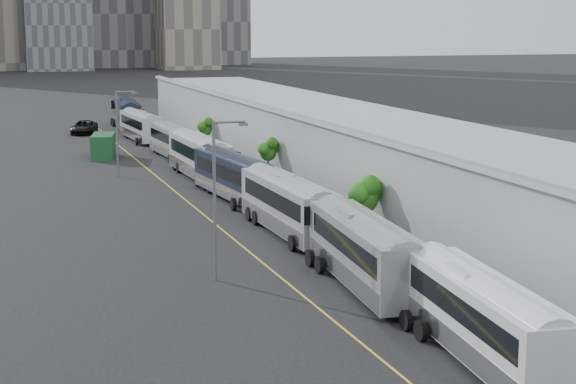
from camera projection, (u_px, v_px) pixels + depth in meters
name	position (u px, v px, depth m)	size (l,w,h in m)	color
sidewalk	(420.00, 250.00, 61.64)	(10.00, 170.00, 0.12)	gray
lane_line	(263.00, 263.00, 58.44)	(0.12, 160.00, 0.02)	gold
depot	(477.00, 194.00, 62.27)	(12.45, 160.40, 7.20)	gray
bus_2	(484.00, 326.00, 41.16)	(3.89, 13.28, 3.83)	silver
bus_3	(365.00, 257.00, 52.96)	(3.91, 13.85, 3.99)	gray
bus_4	(289.00, 210.00, 66.39)	(3.05, 13.79, 4.02)	#999AA3
bus_5	(234.00, 180.00, 79.55)	(3.78, 13.36, 3.85)	black
bus_6	(200.00, 160.00, 90.69)	(3.18, 13.82, 4.02)	#BEBEC0
bus_7	(173.00, 144.00, 104.57)	(3.08, 12.13, 3.51)	gray
bus_8	(141.00, 128.00, 119.33)	(3.31, 12.61, 3.65)	#AEAFB9
bus_9	(127.00, 116.00, 132.86)	(3.86, 14.12, 4.08)	black
tree_2	(364.00, 194.00, 61.80)	(1.97, 1.97, 4.59)	black
tree_3	(268.00, 151.00, 82.45)	(1.45, 1.45, 4.41)	black
tree_4	(205.00, 128.00, 104.50)	(1.42, 1.42, 3.95)	black
street_lamp_near	(218.00, 189.00, 53.73)	(2.04, 0.22, 9.10)	#59595E
street_lamp_far	(119.00, 127.00, 90.75)	(2.04, 0.22, 8.16)	#59595E
shipping_container	(103.00, 146.00, 104.11)	(2.28, 5.64, 2.59)	#13401F
suv	(84.00, 127.00, 126.94)	(2.90, 6.29, 1.75)	black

